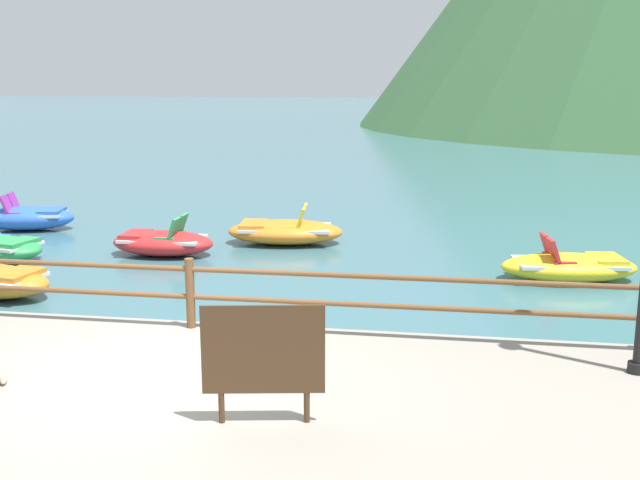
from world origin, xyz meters
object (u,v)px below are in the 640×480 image
pedal_boat_6 (285,231)px  pedal_boat_2 (162,242)px  pedal_boat_1 (569,266)px  sign_board (263,351)px  pedal_boat_7 (26,217)px

pedal_boat_6 → pedal_boat_2: bearing=-146.8°
pedal_boat_1 → sign_board: bearing=-118.6°
pedal_boat_6 → sign_board: bearing=-79.3°
sign_board → pedal_boat_7: 13.25m
pedal_boat_7 → pedal_boat_6: bearing=-4.5°
pedal_boat_1 → pedal_boat_6: 6.28m
pedal_boat_2 → sign_board: bearing=-63.1°
sign_board → pedal_boat_2: size_ratio=0.55×
pedal_boat_1 → pedal_boat_2: bearing=174.8°
sign_board → pedal_boat_7: size_ratio=0.47×
pedal_boat_1 → pedal_boat_7: 12.79m
sign_board → pedal_boat_2: 9.17m
sign_board → pedal_boat_7: sign_board is taller
pedal_boat_2 → pedal_boat_7: bearing=154.6°
sign_board → pedal_boat_1: sign_board is taller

